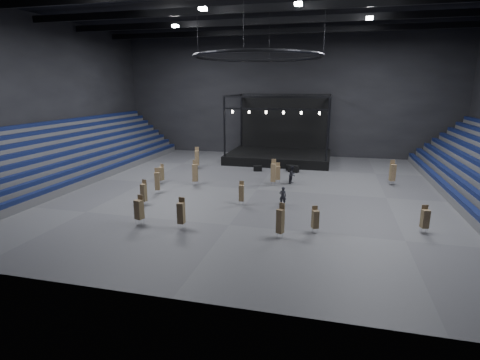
% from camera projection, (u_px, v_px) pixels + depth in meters
% --- Properties ---
extents(floor, '(50.00, 50.00, 0.00)m').
position_uv_depth(floor, '(257.00, 189.00, 38.33)').
color(floor, '#474649').
rests_on(floor, ground).
extents(wall_back, '(50.00, 0.20, 18.00)m').
position_uv_depth(wall_back, '(285.00, 95.00, 55.91)').
color(wall_back, black).
rests_on(wall_back, ground).
extents(wall_front, '(50.00, 0.20, 18.00)m').
position_uv_depth(wall_front, '(163.00, 116.00, 16.38)').
color(wall_front, black).
rests_on(wall_front, ground).
extents(wall_left, '(0.20, 42.00, 18.00)m').
position_uv_depth(wall_left, '(40.00, 98.00, 42.02)').
color(wall_left, black).
rests_on(wall_left, ground).
extents(bleachers_left, '(7.20, 40.00, 6.40)m').
position_uv_depth(bleachers_left, '(63.00, 162.00, 43.30)').
color(bleachers_left, '#4C4C4F').
rests_on(bleachers_left, floor).
extents(stage, '(14.00, 10.00, 9.20)m').
position_uv_depth(stage, '(280.00, 150.00, 53.26)').
color(stage, black).
rests_on(stage, floor).
extents(truss_ring, '(12.30, 12.30, 5.15)m').
position_uv_depth(truss_ring, '(258.00, 56.00, 35.18)').
color(truss_ring, black).
rests_on(truss_ring, ceiling).
extents(roof_girders, '(49.00, 30.35, 0.70)m').
position_uv_depth(roof_girders, '(259.00, 8.00, 34.16)').
color(roof_girders, black).
rests_on(roof_girders, ceiling).
extents(floodlights, '(28.60, 16.60, 0.25)m').
position_uv_depth(floodlights, '(249.00, 6.00, 30.54)').
color(floodlights, white).
rests_on(floodlights, roof_girders).
extents(flight_case_left, '(1.13, 0.78, 0.68)m').
position_uv_depth(flight_case_left, '(258.00, 168.00, 46.54)').
color(flight_case_left, black).
rests_on(flight_case_left, floor).
extents(flight_case_mid, '(1.08, 0.61, 0.69)m').
position_uv_depth(flight_case_mid, '(290.00, 168.00, 46.93)').
color(flight_case_mid, black).
rests_on(flight_case_mid, floor).
extents(flight_case_right, '(1.40, 1.02, 0.84)m').
position_uv_depth(flight_case_right, '(293.00, 169.00, 45.94)').
color(flight_case_right, black).
rests_on(flight_case_right, floor).
extents(chair_stack_0, '(0.65, 0.65, 2.73)m').
position_uv_depth(chair_stack_0, '(195.00, 172.00, 39.62)').
color(chair_stack_0, silver).
rests_on(chair_stack_0, floor).
extents(chair_stack_1, '(0.58, 0.58, 2.50)m').
position_uv_depth(chair_stack_1, '(280.00, 220.00, 25.77)').
color(chair_stack_1, silver).
rests_on(chair_stack_1, floor).
extents(chair_stack_2, '(0.50, 0.50, 2.81)m').
position_uv_depth(chair_stack_2, '(273.00, 172.00, 39.63)').
color(chair_stack_2, silver).
rests_on(chair_stack_2, floor).
extents(chair_stack_3, '(0.49, 0.49, 2.36)m').
position_uv_depth(chair_stack_3, '(181.00, 213.00, 27.51)').
color(chair_stack_3, silver).
rests_on(chair_stack_3, floor).
extents(chair_stack_4, '(0.66, 0.66, 2.30)m').
position_uv_depth(chair_stack_4, '(139.00, 209.00, 28.31)').
color(chair_stack_4, silver).
rests_on(chair_stack_4, floor).
extents(chair_stack_5, '(0.59, 0.59, 2.06)m').
position_uv_depth(chair_stack_5, '(425.00, 218.00, 26.66)').
color(chair_stack_5, silver).
rests_on(chair_stack_5, floor).
extents(chair_stack_6, '(0.59, 0.59, 2.24)m').
position_uv_depth(chair_stack_6, '(278.00, 172.00, 40.58)').
color(chair_stack_6, silver).
rests_on(chair_stack_6, floor).
extents(chair_stack_7, '(0.58, 0.58, 1.99)m').
position_uv_depth(chair_stack_7, '(315.00, 219.00, 26.74)').
color(chair_stack_7, silver).
rests_on(chair_stack_7, floor).
extents(chair_stack_8, '(0.47, 0.47, 2.15)m').
position_uv_depth(chair_stack_8, '(241.00, 193.00, 33.11)').
color(chair_stack_8, silver).
rests_on(chair_stack_8, floor).
extents(chair_stack_9, '(0.59, 0.59, 2.16)m').
position_uv_depth(chair_stack_9, '(161.00, 173.00, 40.40)').
color(chair_stack_9, silver).
rests_on(chair_stack_9, floor).
extents(chair_stack_10, '(0.64, 0.64, 2.77)m').
position_uv_depth(chair_stack_10, '(197.00, 158.00, 47.75)').
color(chair_stack_10, silver).
rests_on(chair_stack_10, floor).
extents(chair_stack_11, '(0.66, 0.66, 2.67)m').
position_uv_depth(chair_stack_11, '(393.00, 172.00, 39.88)').
color(chair_stack_11, silver).
rests_on(chair_stack_11, floor).
extents(chair_stack_12, '(0.50, 0.50, 2.31)m').
position_uv_depth(chair_stack_12, '(144.00, 192.00, 32.99)').
color(chair_stack_12, silver).
rests_on(chair_stack_12, floor).
extents(chair_stack_13, '(0.58, 0.58, 2.55)m').
position_uv_depth(chair_stack_13, '(157.00, 181.00, 36.55)').
color(chair_stack_13, silver).
rests_on(chair_stack_13, floor).
extents(man_center, '(0.70, 0.56, 1.69)m').
position_uv_depth(man_center, '(283.00, 196.00, 33.02)').
color(man_center, black).
rests_on(man_center, floor).
extents(crew_member, '(0.98, 1.12, 1.94)m').
position_uv_depth(crew_member, '(292.00, 175.00, 40.46)').
color(crew_member, black).
rests_on(crew_member, floor).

